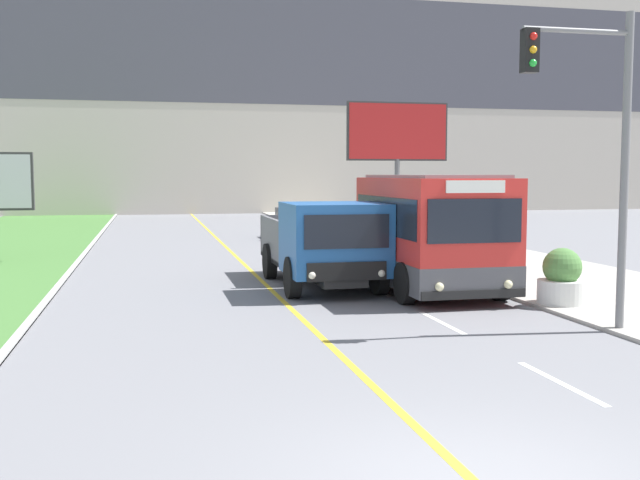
{
  "coord_description": "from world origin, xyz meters",
  "views": [
    {
      "loc": [
        -3.12,
        -6.55,
        3.07
      ],
      "look_at": [
        1.1,
        11.92,
        1.4
      ],
      "focal_mm": 42.0,
      "sensor_mm": 36.0,
      "label": 1
    }
  ],
  "objects": [
    {
      "name": "dump_truck",
      "position": [
        1.43,
        12.54,
        1.21
      ],
      "size": [
        2.55,
        6.28,
        2.35
      ],
      "color": "black",
      "rests_on": "ground_plane"
    },
    {
      "name": "planter_round_near",
      "position": [
        6.16,
        8.91,
        0.65
      ],
      "size": [
        1.11,
        1.11,
        1.3
      ],
      "color": "silver",
      "rests_on": "sidewalk_right"
    },
    {
      "name": "planter_round_second",
      "position": [
        6.19,
        12.45,
        0.62
      ],
      "size": [
        0.97,
        0.97,
        1.22
      ],
      "color": "silver",
      "rests_on": "sidewalk_right"
    },
    {
      "name": "apartment_block_background",
      "position": [
        0.0,
        55.66,
        12.15
      ],
      "size": [
        80.0,
        8.04,
        24.3
      ],
      "color": "beige",
      "rests_on": "ground_plane"
    },
    {
      "name": "city_bus",
      "position": [
        3.96,
        11.52,
        1.54
      ],
      "size": [
        2.71,
        5.38,
        3.05
      ],
      "color": "red",
      "rests_on": "ground_plane"
    },
    {
      "name": "traffic_light_mast",
      "position": [
        5.17,
        6.19,
        3.89
      ],
      "size": [
        2.28,
        0.32,
        6.13
      ],
      "color": "slate",
      "rests_on": "ground_plane"
    },
    {
      "name": "car_distant",
      "position": [
        3.66,
        28.5,
        0.69
      ],
      "size": [
        1.8,
        4.3,
        1.45
      ],
      "color": "#2D4784",
      "rests_on": "ground_plane"
    },
    {
      "name": "lane_marking_centre",
      "position": [
        0.29,
        1.06,
        0.0
      ],
      "size": [
        2.88,
        140.0,
        0.01
      ],
      "color": "gold",
      "rests_on": "ground_plane"
    },
    {
      "name": "billboard_large",
      "position": [
        8.37,
        27.31,
        4.86
      ],
      "size": [
        4.93,
        0.24,
        6.45
      ],
      "color": "#59595B",
      "rests_on": "ground_plane"
    }
  ]
}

